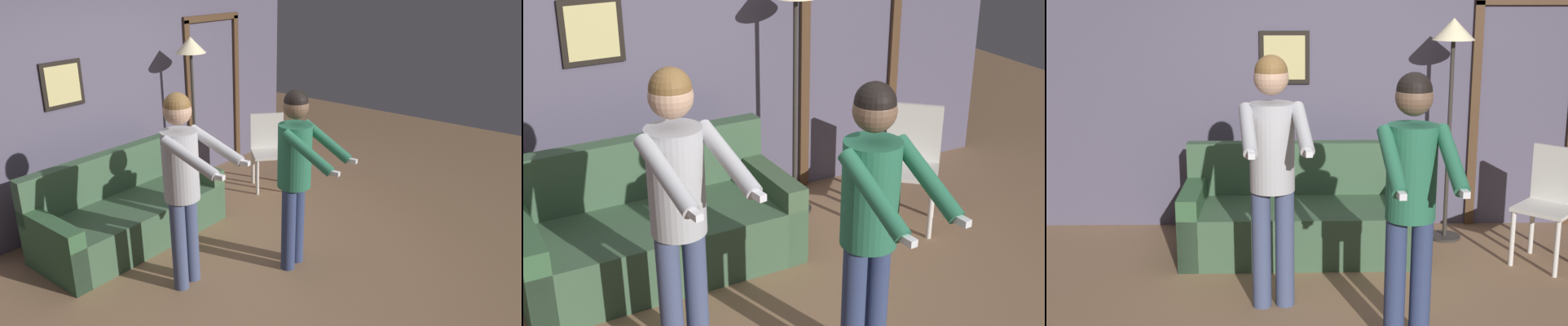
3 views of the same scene
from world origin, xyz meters
The scene contains 7 objects.
ground_plane centered at (0.00, 0.00, 0.00)m, with size 12.00×12.00×0.00m, color #8F6B4B.
back_wall_assembly centered at (0.02, 2.01, 1.30)m, with size 6.40×0.10×2.60m.
couch centered at (-0.24, 1.26, 0.28)m, with size 1.91×0.87×0.87m.
torchiere_lamp centered at (1.03, 1.58, 1.61)m, with size 0.35×0.35×1.91m.
person_standing_left centered at (-0.43, 0.20, 1.06)m, with size 0.49×0.73×1.73m.
person_standing_right centered at (0.41, -0.35, 1.02)m, with size 0.47×0.68×1.69m.
dining_chair_distant centered at (1.74, 1.00, 0.53)m, with size 0.59×0.59×0.93m.
Camera 3 is at (-0.28, -4.46, 2.17)m, focal length 50.00 mm.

